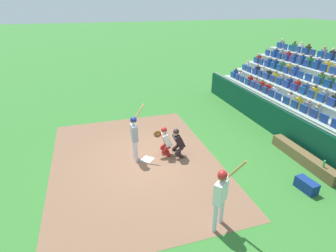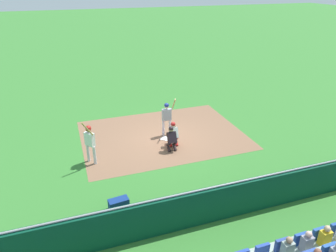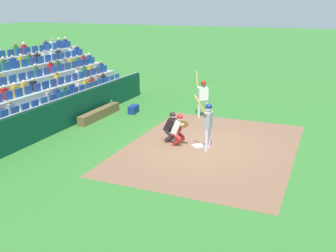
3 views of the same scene
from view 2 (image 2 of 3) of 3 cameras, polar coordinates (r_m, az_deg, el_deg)
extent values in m
plane|color=#33742D|center=(16.59, -0.47, -2.34)|extent=(160.00, 160.00, 0.00)
cube|color=brown|center=(17.01, -1.01, -1.59)|extent=(8.60, 6.39, 0.01)
cube|color=white|center=(16.58, -0.47, -2.29)|extent=(0.62, 0.62, 0.02)
cylinder|color=silver|center=(16.76, -0.85, -0.35)|extent=(0.13, 0.13, 0.88)
cylinder|color=silver|center=(16.87, 0.34, -0.17)|extent=(0.13, 0.13, 0.88)
cube|color=#9195A1|center=(16.50, -0.26, 2.09)|extent=(0.48, 0.22, 0.62)
sphere|color=beige|center=(16.32, -0.26, 3.59)|extent=(0.23, 0.23, 0.23)
sphere|color=navy|center=(16.30, -0.26, 3.80)|extent=(0.25, 0.25, 0.25)
cylinder|color=#9195A1|center=(16.38, -0.05, 3.04)|extent=(0.51, 0.14, 0.14)
cylinder|color=#9195A1|center=(16.44, 0.58, 3.12)|extent=(0.18, 0.15, 0.13)
cylinder|color=tan|center=(16.12, 1.07, 4.05)|extent=(0.08, 0.48, 0.72)
sphere|color=black|center=(16.43, 0.78, 3.19)|extent=(0.06, 0.06, 0.06)
cylinder|color=#AB1E1D|center=(15.85, 0.40, -3.11)|extent=(0.17, 0.39, 0.34)
cylinder|color=#AB1E1D|center=(15.75, 0.40, -2.41)|extent=(0.17, 0.39, 0.33)
cylinder|color=#AB1E1D|center=(15.93, 1.52, -2.98)|extent=(0.17, 0.39, 0.34)
cylinder|color=#AB1E1D|center=(15.83, 1.53, -2.28)|extent=(0.17, 0.39, 0.33)
cube|color=white|center=(15.58, 1.02, -1.24)|extent=(0.45, 0.46, 0.60)
cube|color=#AB1E1D|center=(15.68, 0.91, -1.05)|extent=(0.40, 0.25, 0.45)
sphere|color=beige|center=(15.51, 0.93, 0.13)|extent=(0.22, 0.22, 0.22)
cube|color=black|center=(15.51, 0.93, 0.13)|extent=(0.21, 0.13, 0.20)
sphere|color=#AB1E1D|center=(15.48, 0.94, 0.33)|extent=(0.24, 0.24, 0.24)
cylinder|color=brown|center=(15.82, 1.12, 0.04)|extent=(0.09, 0.30, 0.30)
cylinder|color=white|center=(15.70, 1.39, -0.44)|extent=(0.12, 0.39, 0.22)
cylinder|color=#2B1E20|center=(15.39, 0.09, -4.05)|extent=(0.15, 0.39, 0.34)
cylinder|color=#2B1E20|center=(15.28, 0.09, -3.33)|extent=(0.15, 0.38, 0.33)
cylinder|color=#2B1E20|center=(15.49, 1.20, -3.85)|extent=(0.15, 0.39, 0.34)
cylinder|color=#2B1E20|center=(15.38, 1.21, -3.14)|extent=(0.15, 0.38, 0.33)
cube|color=black|center=(15.14, 0.70, -2.11)|extent=(0.43, 0.46, 0.60)
cube|color=#2B1E20|center=(15.24, 0.54, -1.91)|extent=(0.39, 0.25, 0.44)
sphere|color=tan|center=(15.08, 0.55, -0.70)|extent=(0.22, 0.22, 0.22)
cube|color=black|center=(15.08, 0.55, -0.70)|extent=(0.20, 0.13, 0.20)
sphere|color=#2B1E20|center=(15.05, 0.55, -0.50)|extent=(0.24, 0.24, 0.24)
cube|color=#093E2A|center=(11.32, 10.11, -13.48)|extent=(14.49, 0.24, 1.37)
cylinder|color=gray|center=(10.89, 10.41, -10.50)|extent=(14.49, 0.07, 0.07)
cube|color=brown|center=(11.37, -0.45, -15.87)|extent=(3.22, 0.40, 0.44)
cylinder|color=green|center=(11.01, -5.78, -15.25)|extent=(0.07, 0.07, 0.26)
cube|color=navy|center=(11.99, -8.99, -13.84)|extent=(0.77, 0.44, 0.40)
cylinder|color=silver|center=(14.88, -14.37, -4.73)|extent=(0.18, 0.18, 0.89)
cylinder|color=silver|center=(14.61, -13.26, -5.21)|extent=(0.18, 0.18, 0.89)
cube|color=silver|center=(14.39, -14.13, -2.34)|extent=(0.46, 0.51, 0.63)
sphere|color=brown|center=(14.18, -14.33, -0.65)|extent=(0.23, 0.23, 0.23)
sphere|color=red|center=(14.15, -14.36, -0.42)|extent=(0.26, 0.26, 0.26)
cylinder|color=silver|center=(14.20, -14.18, -1.36)|extent=(0.33, 0.47, 0.14)
cylinder|color=silver|center=(14.07, -13.66, -1.55)|extent=(0.12, 0.17, 0.13)
cylinder|color=tan|center=(13.76, -14.54, -0.53)|extent=(0.49, 0.28, 0.75)
sphere|color=black|center=(14.01, -13.59, -1.55)|extent=(0.06, 0.06, 0.06)
cube|color=#1F3B95|center=(9.92, 16.79, -20.94)|extent=(0.44, 0.10, 0.42)
cube|color=navy|center=(10.25, 20.04, -19.68)|extent=(0.44, 0.10, 0.42)
cube|color=gray|center=(10.10, 20.96, -20.32)|extent=(0.32, 0.22, 0.52)
sphere|color=tan|center=(9.85, 21.30, -18.84)|extent=(0.19, 0.19, 0.19)
cube|color=#1B4094|center=(10.61, 23.04, -18.46)|extent=(0.44, 0.10, 0.42)
cube|color=gray|center=(10.46, 23.97, -19.04)|extent=(0.32, 0.22, 0.52)
sphere|color=beige|center=(10.23, 24.34, -17.57)|extent=(0.19, 0.19, 0.19)
cube|color=#1D4694|center=(11.00, 25.79, -17.27)|extent=(0.44, 0.10, 0.42)
cube|color=gold|center=(10.86, 26.73, -17.80)|extent=(0.32, 0.22, 0.52)
sphere|color=tan|center=(10.63, 27.12, -16.36)|extent=(0.19, 0.19, 0.19)
cube|color=navy|center=(11.42, 28.31, -16.14)|extent=(0.44, 0.10, 0.42)
sphere|color=brown|center=(9.06, 25.71, -20.07)|extent=(0.19, 0.19, 0.19)
cube|color=#1C4897|center=(9.84, 27.24, -19.53)|extent=(0.44, 0.10, 0.42)
camera|label=1|loc=(16.43, -34.88, 14.20)|focal=28.23mm
camera|label=3|loc=(26.34, 27.61, 17.78)|focal=42.03mm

